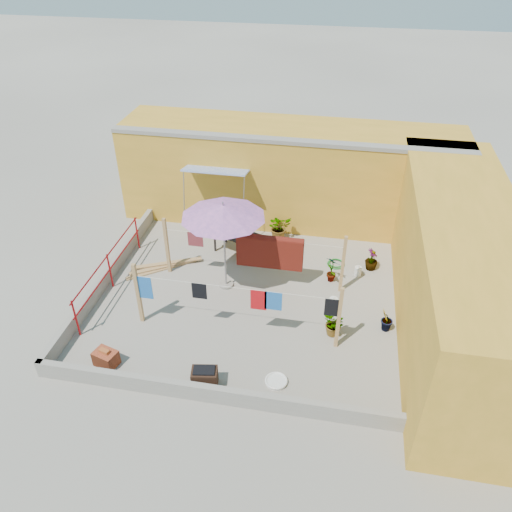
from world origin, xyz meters
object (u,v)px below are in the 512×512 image
Objects in this scene: brazier at (205,378)px; outdoor_table at (237,236)px; brick_stack at (106,358)px; water_jug_a at (333,303)px; patio_umbrella at (223,212)px; water_jug_b at (358,271)px; plant_back_a at (279,227)px; green_hose at (336,264)px; white_basin at (276,381)px.

outdoor_table is at bearing 94.48° from brazier.
outdoor_table is 5.53m from brick_stack.
outdoor_table is 4.76× the size of water_jug_a.
water_jug_a is (3.05, -0.38, -2.26)m from patio_umbrella.
water_jug_b is (3.71, -0.50, -0.48)m from outdoor_table.
plant_back_a is (0.72, 6.40, 0.16)m from brazier.
outdoor_table is 3.07× the size of green_hose.
brazier is 4.20m from water_jug_a.
outdoor_table reaches higher than green_hose.
patio_umbrella reaches higher than green_hose.
brazier is (2.44, -0.20, 0.05)m from brick_stack.
green_hose is (-0.65, 0.42, -0.11)m from water_jug_b.
plant_back_a is (-2.57, 1.58, 0.27)m from water_jug_b.
plant_back_a reaches higher than white_basin.
brazier reaches higher than green_hose.
water_jug_a is at bearing -111.65° from water_jug_b.
white_basin is 1.52× the size of water_jug_a.
patio_umbrella is 3.26× the size of plant_back_a.
water_jug_b is at bearing 38.86° from brick_stack.
outdoor_table is at bearing 146.08° from water_jug_a.
patio_umbrella is at bearing -88.70° from outdoor_table.
water_jug_a is (5.11, 3.05, -0.05)m from brick_stack.
patio_umbrella is 4.58m from brick_stack.
outdoor_table reaches higher than white_basin.
patio_umbrella is 7.82× the size of water_jug_a.
plant_back_a is (3.17, 6.20, 0.21)m from brick_stack.
brick_stack is 7.36m from water_jug_b.
water_jug_b reaches higher than white_basin.
brazier is (0.38, -3.63, -2.17)m from patio_umbrella.
brick_stack is at bearing -141.14° from water_jug_b.
water_jug_b reaches higher than green_hose.
brick_stack is 1.18× the size of white_basin.
brazier is 1.18× the size of green_hose.
outdoor_table is 3.14× the size of white_basin.
plant_back_a reaches higher than water_jug_a.
water_jug_a reaches higher than white_basin.
water_jug_a is (3.08, -2.07, -0.47)m from outdoor_table.
plant_back_a is (1.14, 1.08, -0.21)m from outdoor_table.
brick_stack is 7.16m from green_hose.
white_basin is 4.98m from green_hose.
brick_stack is 2.45m from brazier.
water_jug_a is 1.69m from water_jug_b.
brazier is 5.84m from water_jug_b.
white_basin is at bearing -68.24° from outdoor_table.
plant_back_a is (-0.83, 6.03, 0.37)m from white_basin.
white_basin is 0.63× the size of plant_back_a.
white_basin is 1.59× the size of water_jug_b.
patio_umbrella is at bearing -152.00° from green_hose.
patio_umbrella is 4.24m from brazier.
brazier is 0.76× the size of plant_back_a.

